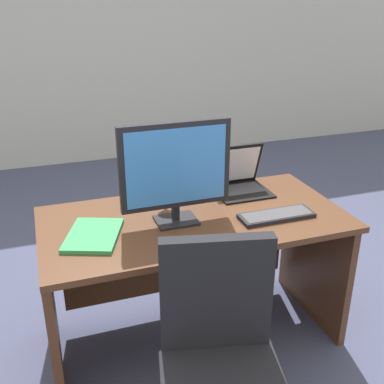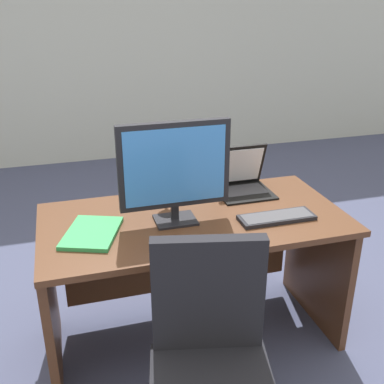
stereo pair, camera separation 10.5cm
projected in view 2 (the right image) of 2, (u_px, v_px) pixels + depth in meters
ground at (144, 221)px, 3.94m from camera, size 12.00×12.00×0.00m
back_wall at (108, 33)px, 4.96m from camera, size 10.00×0.10×2.80m
desk at (191, 253)px, 2.46m from camera, size 1.52×0.76×0.75m
monitor at (175, 168)px, 2.17m from camera, size 0.54×0.16×0.50m
laptop at (241, 177)px, 2.61m from camera, size 0.30×0.28×0.26m
keyboard at (277, 217)px, 2.29m from camera, size 0.38×0.13×0.02m
mouse at (227, 241)px, 2.06m from camera, size 0.05×0.09×0.04m
desk_lamp at (165, 152)px, 2.43m from camera, size 0.12×0.14×0.37m
book at (92, 233)px, 2.14m from camera, size 0.33×0.38×0.02m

